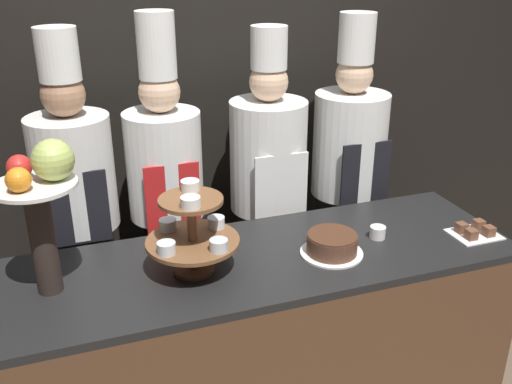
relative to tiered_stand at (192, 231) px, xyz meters
name	(u,v)px	position (x,y,z in m)	size (l,w,h in m)	color
wall_back	(201,82)	(0.30, 0.99, 0.35)	(10.00, 0.06, 2.80)	black
buffet_counter	(263,341)	(0.30, 0.02, -0.61)	(2.15, 0.68, 0.87)	brown
tiered_stand	(192,231)	(0.00, 0.00, 0.00)	(0.37, 0.37, 0.35)	brown
fruit_pedestal	(42,196)	(-0.52, 0.05, 0.20)	(0.30, 0.30, 0.58)	#2D231E
cake_round	(332,244)	(0.58, -0.06, -0.13)	(0.26, 0.26, 0.09)	white
cup_white	(378,232)	(0.83, 0.00, -0.15)	(0.07, 0.07, 0.05)	white
cake_square_tray	(475,231)	(1.25, -0.12, -0.16)	(0.21, 0.17, 0.05)	white
chef_left	(78,203)	(-0.40, 0.62, -0.09)	(0.37, 0.37, 1.76)	#28282D
chef_center_left	(166,191)	(0.01, 0.62, -0.08)	(0.36, 0.36, 1.81)	black
chef_center_right	(268,182)	(0.54, 0.62, -0.11)	(0.39, 0.39, 1.72)	black
chef_right	(348,169)	(1.01, 0.62, -0.10)	(0.39, 0.39, 1.77)	#28282D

